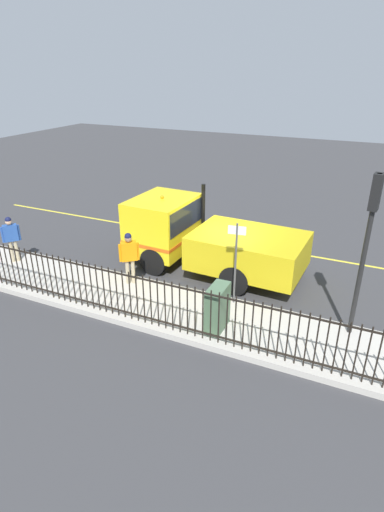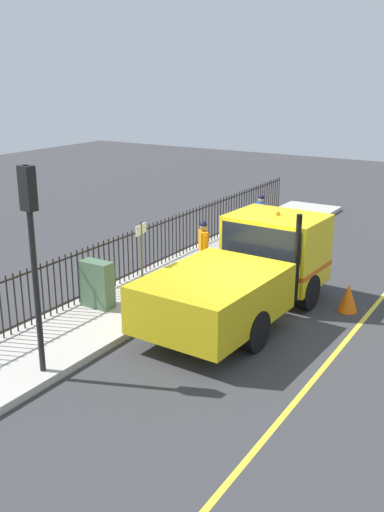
{
  "view_description": "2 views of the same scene",
  "coord_description": "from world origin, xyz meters",
  "px_view_note": "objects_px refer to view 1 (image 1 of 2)",
  "views": [
    {
      "loc": [
        12.25,
        4.48,
        6.55
      ],
      "look_at": [
        1.34,
        -0.55,
        0.98
      ],
      "focal_mm": 28.92,
      "sensor_mm": 36.0,
      "label": 1
    },
    {
      "loc": [
        -5.91,
        11.97,
        6.01
      ],
      "look_at": [
        2.14,
        -1.05,
        1.19
      ],
      "focal_mm": 40.85,
      "sensor_mm": 36.0,
      "label": 2
    }
  ],
  "objects_px": {
    "worker_standing": "(129,253)",
    "traffic_light_near": "(370,226)",
    "utility_cabinet": "(217,308)",
    "traffic_cone": "(187,232)",
    "street_sign": "(236,255)",
    "pedestrian_distant": "(11,235)",
    "work_truck": "(198,234)"
  },
  "relations": [
    {
      "from": "work_truck",
      "to": "traffic_cone",
      "type": "distance_m",
      "value": 2.73
    },
    {
      "from": "worker_standing",
      "to": "pedestrian_distant",
      "type": "height_order",
      "value": "worker_standing"
    },
    {
      "from": "street_sign",
      "to": "pedestrian_distant",
      "type": "bearing_deg",
      "value": -85.73
    },
    {
      "from": "utility_cabinet",
      "to": "traffic_cone",
      "type": "relative_size",
      "value": 1.65
    },
    {
      "from": "traffic_light_near",
      "to": "street_sign",
      "type": "bearing_deg",
      "value": 93.9
    },
    {
      "from": "pedestrian_distant",
      "to": "traffic_light_near",
      "type": "relative_size",
      "value": 0.4
    },
    {
      "from": "utility_cabinet",
      "to": "traffic_cone",
      "type": "height_order",
      "value": "utility_cabinet"
    },
    {
      "from": "pedestrian_distant",
      "to": "traffic_cone",
      "type": "bearing_deg",
      "value": -4.26
    },
    {
      "from": "pedestrian_distant",
      "to": "traffic_cone",
      "type": "height_order",
      "value": "pedestrian_distant"
    },
    {
      "from": "work_truck",
      "to": "street_sign",
      "type": "distance_m",
      "value": 2.87
    },
    {
      "from": "utility_cabinet",
      "to": "worker_standing",
      "type": "bearing_deg",
      "value": -108.71
    },
    {
      "from": "traffic_light_near",
      "to": "street_sign",
      "type": "height_order",
      "value": "traffic_light_near"
    },
    {
      "from": "traffic_cone",
      "to": "worker_standing",
      "type": "bearing_deg",
      "value": 1.25
    },
    {
      "from": "worker_standing",
      "to": "traffic_light_near",
      "type": "height_order",
      "value": "traffic_light_near"
    },
    {
      "from": "utility_cabinet",
      "to": "street_sign",
      "type": "xyz_separation_m",
      "value": [
        -1.44,
        -0.04,
        0.92
      ]
    },
    {
      "from": "pedestrian_distant",
      "to": "street_sign",
      "type": "xyz_separation_m",
      "value": [
        -0.6,
        8.05,
        0.52
      ]
    },
    {
      "from": "worker_standing",
      "to": "traffic_cone",
      "type": "bearing_deg",
      "value": 51.52
    },
    {
      "from": "worker_standing",
      "to": "traffic_light_near",
      "type": "distance_m",
      "value": 6.95
    },
    {
      "from": "traffic_light_near",
      "to": "traffic_cone",
      "type": "distance_m",
      "value": 8.46
    },
    {
      "from": "pedestrian_distant",
      "to": "work_truck",
      "type": "bearing_deg",
      "value": -27.05
    },
    {
      "from": "traffic_light_near",
      "to": "street_sign",
      "type": "distance_m",
      "value": 3.58
    },
    {
      "from": "worker_standing",
      "to": "pedestrian_distant",
      "type": "distance_m",
      "value": 4.66
    },
    {
      "from": "worker_standing",
      "to": "utility_cabinet",
      "type": "height_order",
      "value": "worker_standing"
    },
    {
      "from": "utility_cabinet",
      "to": "street_sign",
      "type": "bearing_deg",
      "value": -178.58
    },
    {
      "from": "work_truck",
      "to": "pedestrian_distant",
      "type": "height_order",
      "value": "work_truck"
    },
    {
      "from": "worker_standing",
      "to": "traffic_light_near",
      "type": "relative_size",
      "value": 0.41
    },
    {
      "from": "worker_standing",
      "to": "traffic_cone",
      "type": "xyz_separation_m",
      "value": [
        -4.37,
        -0.1,
        -0.86
      ]
    },
    {
      "from": "worker_standing",
      "to": "traffic_light_near",
      "type": "xyz_separation_m",
      "value": [
        -0.13,
        6.68,
        1.92
      ]
    },
    {
      "from": "street_sign",
      "to": "worker_standing",
      "type": "bearing_deg",
      "value": -85.41
    },
    {
      "from": "worker_standing",
      "to": "street_sign",
      "type": "bearing_deg",
      "value": -35.13
    },
    {
      "from": "street_sign",
      "to": "traffic_cone",
      "type": "bearing_deg",
      "value": -139.58
    },
    {
      "from": "worker_standing",
      "to": "traffic_cone",
      "type": "distance_m",
      "value": 4.46
    }
  ]
}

